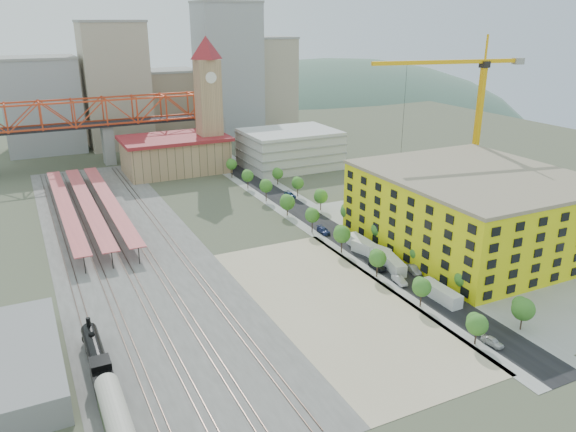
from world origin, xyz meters
name	(u,v)px	position (x,y,z in m)	size (l,w,h in m)	color
ground	(285,246)	(0.00, 0.00, 0.00)	(400.00, 400.00, 0.00)	#474C38
ballast_strip	(125,246)	(-36.00, 17.50, 0.03)	(36.00, 165.00, 0.06)	#605E59
dirt_lot	(335,304)	(-4.00, -31.50, 0.03)	(28.00, 67.00, 0.06)	tan
street_asphalt	(312,218)	(16.00, 15.00, 0.03)	(12.00, 170.00, 0.06)	black
sidewalk_west	(295,221)	(10.50, 15.00, 0.02)	(3.00, 170.00, 0.04)	gray
sidewalk_east	(329,215)	(21.50, 15.00, 0.02)	(3.00, 170.00, 0.04)	gray
construction_pad	(478,243)	(45.00, -20.00, 0.03)	(50.00, 90.00, 0.06)	gray
rail_tracks	(118,247)	(-37.80, 17.50, 0.15)	(26.56, 160.00, 0.18)	#382B23
platform_canopies	(87,203)	(-41.00, 45.00, 3.99)	(16.00, 80.00, 4.12)	#D05050
station_hall	(175,154)	(-5.00, 82.00, 6.67)	(38.00, 24.00, 13.10)	tan
clock_tower	(208,92)	(8.00, 79.99, 28.70)	(12.00, 12.00, 52.00)	tan
parking_garage	(290,149)	(36.00, 70.00, 7.00)	(34.00, 26.00, 14.00)	silver
truss_bridge	(105,115)	(-25.00, 105.00, 18.86)	(94.00, 9.60, 25.60)	gray
construction_building	(474,210)	(42.00, -20.00, 9.41)	(44.60, 50.60, 18.80)	yellow
street_trees	(330,229)	(16.00, 5.00, 0.00)	(15.40, 124.40, 8.00)	#36691F
skyline	(164,89)	(7.47, 142.31, 22.81)	(133.00, 46.00, 60.00)	#9EA0A3
distant_hills	(185,212)	(45.28, 260.00, -79.54)	(647.00, 264.00, 227.00)	#4C6B59
locomotive	(98,361)	(-50.00, -34.82, 2.20)	(3.05, 23.56, 5.89)	black
coach	(120,432)	(-50.00, -54.27, 3.28)	(3.38, 19.63, 6.16)	#2A371E
tower_crane	(471,104)	(62.05, 5.63, 30.61)	(45.92, 10.47, 49.60)	#F4AE0F
site_trailer_a	(440,293)	(16.00, -39.35, 1.40)	(2.69, 10.22, 2.80)	silver
site_trailer_b	(392,263)	(16.00, -23.09, 1.39)	(2.68, 10.19, 2.79)	silver
site_trailer_c	(371,250)	(16.00, -14.52, 1.40)	(2.68, 10.20, 2.79)	silver
site_trailer_d	(362,244)	(16.00, -10.67, 1.42)	(2.73, 10.38, 2.84)	silver
car_0	(492,342)	(13.00, -56.58, 0.70)	(1.66, 4.12, 1.40)	beige
car_1	(399,280)	(13.00, -29.87, 0.76)	(1.62, 4.64, 1.53)	#ACACB1
car_2	(378,266)	(13.00, -21.76, 0.72)	(2.40, 5.20, 1.44)	black
car_3	(323,231)	(13.00, 3.28, 0.74)	(2.07, 5.09, 1.48)	navy
car_4	(434,283)	(19.00, -33.92, 0.73)	(1.72, 4.28, 1.46)	silver
car_5	(413,270)	(19.00, -26.92, 0.80)	(1.69, 4.84, 1.59)	gray
car_6	(359,237)	(19.00, -4.45, 0.69)	(2.27, 4.93, 1.37)	black
car_7	(290,195)	(19.00, 35.45, 0.74)	(2.06, 5.08, 1.47)	navy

